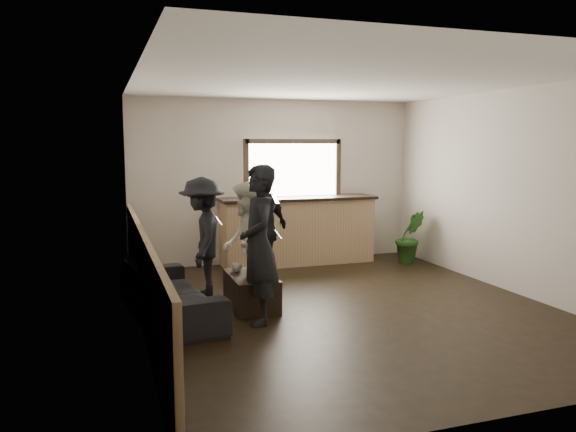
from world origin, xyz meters
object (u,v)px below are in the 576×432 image
object	(u,v)px
potted_plant	(410,237)
person_a	(259,245)
person_d	(263,230)
cup_b	(266,272)
person_b	(246,244)
sofa	(170,292)
bar_counter	(298,226)
cup_a	(237,268)
person_c	(203,237)
coffee_table	(251,291)

from	to	relation	value
potted_plant	person_a	world-z (taller)	person_a
person_a	person_d	size ratio (longest dim) A/B	1.07
cup_b	person_b	bearing A→B (deg)	124.88
sofa	person_d	bearing A→B (deg)	-64.36
bar_counter	sofa	size ratio (longest dim) A/B	1.29
cup_b	person_d	distance (m)	1.08
cup_a	person_a	xyz separation A→B (m)	(0.07, -0.83, 0.44)
potted_plant	person_c	xyz separation A→B (m)	(-3.76, -1.01, 0.35)
cup_b	person_c	xyz separation A→B (m)	(-0.64, 0.85, 0.34)
person_a	cup_a	bearing A→B (deg)	-169.93
sofa	coffee_table	size ratio (longest dim) A/B	2.21
bar_counter	person_b	bearing A→B (deg)	-123.98
bar_counter	person_a	distance (m)	3.28
cup_b	person_a	xyz separation A→B (m)	(-0.23, -0.47, 0.44)
coffee_table	person_a	xyz separation A→B (m)	(-0.06, -0.59, 0.70)
coffee_table	person_c	world-z (taller)	person_c
cup_b	person_c	world-z (taller)	person_c
person_b	person_d	world-z (taller)	person_d
cup_a	cup_b	world-z (taller)	cup_a
bar_counter	cup_a	xyz separation A→B (m)	(-1.57, -2.08, -0.17)
person_b	person_c	world-z (taller)	person_c
cup_a	person_d	size ratio (longest dim) A/B	0.08
bar_counter	coffee_table	size ratio (longest dim) A/B	2.86
potted_plant	cup_a	bearing A→B (deg)	-156.39
person_a	person_b	world-z (taller)	person_a
bar_counter	cup_b	world-z (taller)	bar_counter
person_d	bar_counter	bearing A→B (deg)	-161.17
bar_counter	cup_a	bearing A→B (deg)	-126.99
bar_counter	sofa	distance (m)	3.43
cup_a	person_d	xyz separation A→B (m)	(0.53, 0.62, 0.38)
cup_b	person_b	xyz separation A→B (m)	(-0.19, 0.27, 0.32)
person_a	person_c	xyz separation A→B (m)	(-0.41, 1.32, -0.10)
sofa	person_c	distance (m)	1.07
potted_plant	person_c	distance (m)	3.91
bar_counter	person_a	size ratio (longest dim) A/B	1.49
sofa	person_a	bearing A→B (deg)	-126.60
coffee_table	cup_b	xyz separation A→B (m)	(0.16, -0.12, 0.26)
bar_counter	sofa	xyz separation A→B (m)	(-2.45, -2.37, -0.34)
sofa	person_c	size ratio (longest dim) A/B	1.30
coffee_table	person_d	distance (m)	1.15
potted_plant	person_a	bearing A→B (deg)	-145.27
coffee_table	person_d	size ratio (longest dim) A/B	0.56
person_a	person_b	distance (m)	0.75
cup_b	potted_plant	xyz separation A→B (m)	(3.12, 1.85, -0.01)
bar_counter	coffee_table	world-z (taller)	bar_counter
cup_a	cup_b	bearing A→B (deg)	-50.75
potted_plant	person_a	xyz separation A→B (m)	(-3.35, -2.32, 0.45)
bar_counter	potted_plant	bearing A→B (deg)	-17.57
person_d	person_c	bearing A→B (deg)	-27.01
cup_a	person_b	bearing A→B (deg)	-40.30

